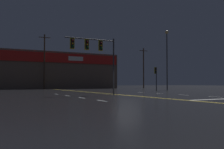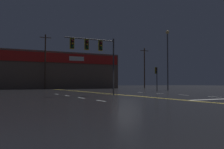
# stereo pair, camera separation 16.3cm
# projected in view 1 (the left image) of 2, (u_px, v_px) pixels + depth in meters

# --- Properties ---
(ground_plane) EXTENTS (200.00, 200.00, 0.00)m
(ground_plane) POSITION_uv_depth(u_px,v_px,m) (127.00, 95.00, 22.68)
(ground_plane) COLOR black
(road_markings) EXTENTS (15.01, 60.00, 0.01)m
(road_markings) POSITION_uv_depth(u_px,v_px,m) (146.00, 96.00, 21.80)
(road_markings) COLOR gold
(road_markings) RESTS_ON ground
(traffic_signal_median) EXTENTS (5.00, 0.36, 5.49)m
(traffic_signal_median) POSITION_uv_depth(u_px,v_px,m) (93.00, 49.00, 23.46)
(traffic_signal_median) COLOR #38383D
(traffic_signal_median) RESTS_ON ground
(traffic_signal_corner_northeast) EXTENTS (0.42, 0.36, 3.55)m
(traffic_signal_corner_northeast) POSITION_uv_depth(u_px,v_px,m) (156.00, 73.00, 37.68)
(traffic_signal_corner_northeast) COLOR #38383D
(traffic_signal_corner_northeast) RESTS_ON ground
(streetlight_median_approach) EXTENTS (0.56, 0.56, 9.63)m
(streetlight_median_approach) POSITION_uv_depth(u_px,v_px,m) (167.00, 52.00, 40.06)
(streetlight_median_approach) COLOR #59595E
(streetlight_median_approach) RESTS_ON ground
(building_backdrop) EXTENTS (30.51, 10.23, 7.61)m
(building_backdrop) POSITION_uv_depth(u_px,v_px,m) (44.00, 71.00, 54.04)
(building_backdrop) COLOR brown
(building_backdrop) RESTS_ON ground
(utility_pole_row) EXTENTS (45.40, 0.26, 10.63)m
(utility_pole_row) POSITION_uv_depth(u_px,v_px,m) (47.00, 62.00, 48.48)
(utility_pole_row) COLOR #4C3828
(utility_pole_row) RESTS_ON ground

